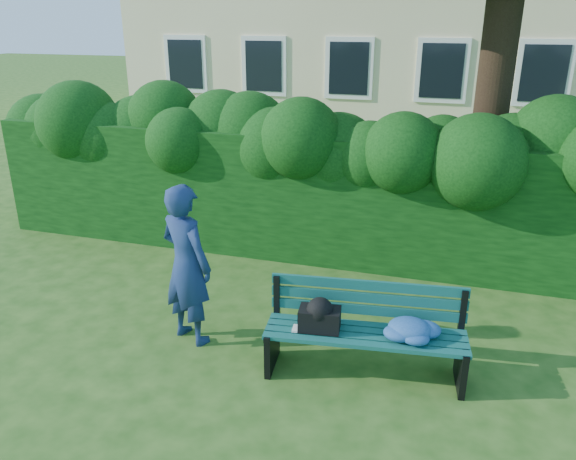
% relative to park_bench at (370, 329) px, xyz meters
% --- Properties ---
extents(ground, '(80.00, 80.00, 0.00)m').
position_rel_park_bench_xyz_m(ground, '(-1.18, 0.57, -0.50)').
color(ground, '#234D15').
rests_on(ground, ground).
extents(hedge, '(10.00, 1.00, 1.80)m').
position_rel_park_bench_xyz_m(hedge, '(-1.18, 2.77, 0.40)').
color(hedge, black).
rests_on(hedge, ground).
extents(park_bench, '(1.97, 0.79, 0.89)m').
position_rel_park_bench_xyz_m(park_bench, '(0.00, 0.00, 0.00)').
color(park_bench, '#0D4343').
rests_on(park_bench, ground).
extents(man_reading, '(0.75, 0.62, 1.76)m').
position_rel_park_bench_xyz_m(man_reading, '(-1.95, 0.07, 0.38)').
color(man_reading, navy).
rests_on(man_reading, ground).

